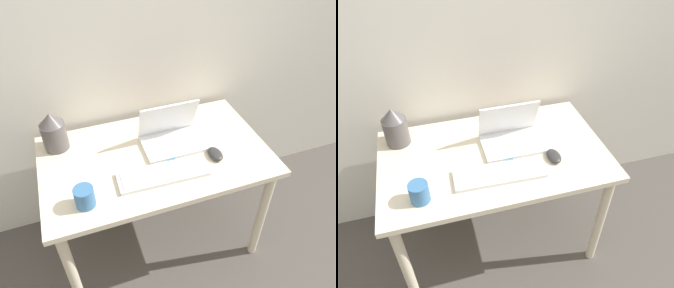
{
  "view_description": "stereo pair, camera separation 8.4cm",
  "coord_description": "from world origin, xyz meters",
  "views": [
    {
      "loc": [
        -0.36,
        -0.85,
        1.82
      ],
      "look_at": [
        0.05,
        0.28,
        0.82
      ],
      "focal_mm": 35.0,
      "sensor_mm": 36.0,
      "label": 1
    },
    {
      "loc": [
        -0.28,
        -0.88,
        1.82
      ],
      "look_at": [
        0.05,
        0.28,
        0.82
      ],
      "focal_mm": 35.0,
      "sensor_mm": 36.0,
      "label": 2
    }
  ],
  "objects": [
    {
      "name": "ground_plane",
      "position": [
        0.0,
        0.0,
        0.0
      ],
      "size": [
        12.0,
        12.0,
        0.0
      ],
      "primitive_type": "plane",
      "color": "#4C4742"
    },
    {
      "name": "wall_back",
      "position": [
        0.0,
        0.75,
        1.25
      ],
      "size": [
        6.0,
        0.05,
        2.5
      ],
      "color": "silver",
      "rests_on": "ground_plane"
    },
    {
      "name": "desk",
      "position": [
        0.0,
        0.34,
        0.62
      ],
      "size": [
        1.15,
        0.69,
        0.72
      ],
      "color": "beige",
      "rests_on": "ground_plane"
    },
    {
      "name": "laptop",
      "position": [
        0.11,
        0.41,
        0.77
      ],
      "size": [
        0.31,
        0.22,
        0.23
      ],
      "color": "white",
      "rests_on": "desk"
    },
    {
      "name": "keyboard",
      "position": [
        -0.01,
        0.19,
        0.73
      ],
      "size": [
        0.44,
        0.16,
        0.02
      ],
      "color": "silver",
      "rests_on": "desk"
    },
    {
      "name": "mouse",
      "position": [
        0.28,
        0.23,
        0.73
      ],
      "size": [
        0.07,
        0.11,
        0.03
      ],
      "color": "#2D2D2D",
      "rests_on": "desk"
    },
    {
      "name": "vase",
      "position": [
        -0.46,
        0.57,
        0.82
      ],
      "size": [
        0.12,
        0.12,
        0.21
      ],
      "color": "#514C4C",
      "rests_on": "desk"
    },
    {
      "name": "mp3_player",
      "position": [
        0.06,
        0.29,
        0.72
      ],
      "size": [
        0.04,
        0.07,
        0.01
      ],
      "color": "#1E7FB7",
      "rests_on": "desk"
    },
    {
      "name": "mug",
      "position": [
        -0.38,
        0.13,
        0.77
      ],
      "size": [
        0.09,
        0.09,
        0.1
      ],
      "color": "teal",
      "rests_on": "desk"
    }
  ]
}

